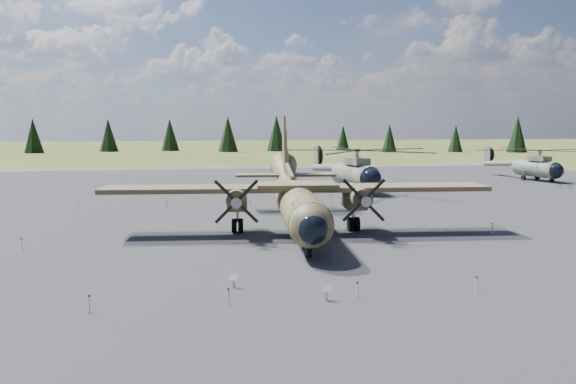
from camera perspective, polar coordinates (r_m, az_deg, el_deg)
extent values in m
plane|color=brown|center=(39.31, -1.47, -5.07)|extent=(500.00, 500.00, 0.00)
cube|color=slate|center=(49.05, -3.15, -2.68)|extent=(120.00, 120.00, 0.04)
cylinder|color=#2E361D|center=(41.56, 0.94, -1.23)|extent=(4.40, 17.95, 2.76)
sphere|color=#2E361D|center=(32.84, 2.37, -3.41)|extent=(2.95, 2.95, 2.71)
sphere|color=black|center=(32.32, 2.49, -3.67)|extent=(2.17, 2.17, 1.99)
cube|color=black|center=(34.26, 2.07, -1.72)|extent=(2.11, 1.76, 0.54)
cone|color=#2E361D|center=(52.97, -0.23, 1.65)|extent=(3.33, 7.01, 4.16)
cube|color=#A3A6A8|center=(42.70, 0.81, -2.55)|extent=(2.42, 6.07, 0.49)
cube|color=#363E20|center=(41.90, 0.88, 0.40)|extent=(28.81, 6.00, 0.35)
cube|color=#2E361D|center=(41.88, 0.88, 0.69)|extent=(6.23, 4.09, 0.35)
cylinder|color=#2E361D|center=(41.51, -5.20, -0.45)|extent=(1.95, 5.25, 1.48)
cube|color=#2E361D|center=(42.37, -5.18, -1.17)|extent=(1.79, 3.48, 0.79)
cone|color=gray|center=(38.33, -5.27, -1.06)|extent=(0.83, 0.95, 0.75)
cylinder|color=black|center=(42.64, -5.15, -3.40)|extent=(0.97, 1.16, 1.09)
cylinder|color=#2E361D|center=(42.31, 6.91, -0.33)|extent=(1.95, 5.25, 1.48)
cube|color=#2E361D|center=(43.17, 6.70, -1.04)|extent=(1.79, 3.48, 0.79)
cone|color=gray|center=(39.20, 7.83, -0.92)|extent=(0.83, 0.95, 0.75)
cylinder|color=black|center=(43.43, 6.67, -3.24)|extent=(0.97, 1.16, 1.09)
cube|color=#2E361D|center=(49.19, 0.09, 1.94)|extent=(0.97, 7.45, 1.66)
cube|color=#363E20|center=(53.46, -0.26, 1.75)|extent=(9.64, 3.04, 0.22)
cylinder|color=gray|center=(34.18, 2.13, -4.73)|extent=(0.15, 0.15, 0.89)
cylinder|color=black|center=(34.34, 2.13, -5.90)|extent=(0.43, 0.95, 0.92)
cylinder|color=#65675A|center=(67.91, 6.83, 1.67)|extent=(4.05, 8.24, 2.74)
sphere|color=black|center=(64.42, 8.38, 1.31)|extent=(2.92, 2.92, 2.52)
sphere|color=#65675A|center=(71.45, 5.42, 1.94)|extent=(2.92, 2.92, 2.52)
cube|color=#65675A|center=(67.38, 7.01, 3.12)|extent=(2.44, 3.77, 0.82)
cylinder|color=gray|center=(67.34, 7.02, 3.82)|extent=(0.46, 0.46, 1.10)
cylinder|color=#65675A|center=(75.15, 4.10, 2.49)|extent=(2.52, 9.37, 1.57)
cube|color=#65675A|center=(78.83, 2.91, 3.70)|extent=(0.50, 1.55, 2.63)
cylinder|color=black|center=(78.97, 3.16, 3.70)|extent=(0.55, 2.82, 2.85)
cylinder|color=black|center=(65.16, 8.09, 0.03)|extent=(0.43, 0.79, 0.74)
cylinder|color=black|center=(68.61, 5.21, 0.41)|extent=(0.47, 0.92, 0.88)
cylinder|color=gray|center=(68.55, 5.22, 0.89)|extent=(0.18, 0.18, 1.59)
cylinder|color=black|center=(69.90, 7.41, 0.50)|extent=(0.47, 0.92, 0.88)
cylinder|color=gray|center=(69.84, 7.42, 0.97)|extent=(0.18, 0.18, 1.59)
cylinder|color=#65675A|center=(88.91, 23.95, 2.17)|extent=(3.63, 7.18, 2.38)
sphere|color=black|center=(86.51, 25.54, 1.95)|extent=(2.56, 2.56, 2.19)
sphere|color=#65675A|center=(91.38, 22.45, 2.36)|extent=(2.56, 2.56, 2.19)
cube|color=#65675A|center=(88.54, 24.17, 3.14)|extent=(2.16, 3.30, 0.71)
cylinder|color=gray|center=(88.51, 24.20, 3.60)|extent=(0.40, 0.40, 0.95)
cylinder|color=#65675A|center=(93.99, 20.98, 2.74)|extent=(2.32, 8.13, 1.36)
cube|color=#65675A|center=(96.62, 19.61, 3.60)|extent=(0.46, 1.35, 2.28)
cylinder|color=black|center=(96.83, 19.76, 3.60)|extent=(0.52, 2.44, 2.48)
cylinder|color=black|center=(87.01, 25.22, 1.11)|extent=(0.38, 0.69, 0.65)
cylinder|color=black|center=(88.95, 22.80, 1.34)|extent=(0.42, 0.80, 0.76)
cylinder|color=gray|center=(88.90, 22.82, 1.66)|extent=(0.16, 0.16, 1.38)
cylinder|color=black|center=(90.73, 23.99, 1.38)|extent=(0.42, 0.80, 0.76)
cylinder|color=gray|center=(90.69, 24.00, 1.69)|extent=(0.16, 0.16, 1.38)
cube|color=gray|center=(28.52, -5.53, -9.14)|extent=(0.10, 0.10, 0.56)
cube|color=white|center=(28.39, -5.53, -8.64)|extent=(0.49, 0.32, 0.32)
cube|color=gray|center=(26.49, 3.94, -10.33)|extent=(0.11, 0.11, 0.61)
cube|color=white|center=(26.35, 3.97, -9.76)|extent=(0.52, 0.32, 0.34)
cylinder|color=white|center=(26.14, -19.54, -10.73)|extent=(0.07, 0.07, 0.80)
cylinder|color=#B31319|center=(26.03, -19.57, -9.89)|extent=(0.12, 0.12, 0.10)
cylinder|color=white|center=(25.79, -6.06, -10.61)|extent=(0.07, 0.07, 0.80)
cylinder|color=#B31319|center=(25.68, -6.07, -9.75)|extent=(0.12, 0.12, 0.10)
cylinder|color=white|center=(26.82, 7.04, -9.93)|extent=(0.07, 0.07, 0.80)
cylinder|color=#B31319|center=(26.70, 7.05, -9.11)|extent=(0.12, 0.12, 0.10)
cylinder|color=white|center=(29.07, 18.59, -8.92)|extent=(0.07, 0.07, 0.80)
cylinder|color=#B31319|center=(28.96, 18.62, -8.15)|extent=(0.12, 0.12, 0.10)
cylinder|color=white|center=(55.62, -20.50, -1.55)|extent=(0.07, 0.07, 0.80)
cylinder|color=#B31319|center=(55.56, -20.52, -1.15)|extent=(0.12, 0.12, 0.10)
cylinder|color=white|center=(54.67, -12.24, -1.41)|extent=(0.07, 0.07, 0.80)
cylinder|color=#B31319|center=(54.62, -12.25, -1.00)|extent=(0.12, 0.12, 0.10)
cylinder|color=white|center=(54.89, -3.87, -1.24)|extent=(0.07, 0.07, 0.80)
cylinder|color=#B31319|center=(54.83, -3.87, -0.82)|extent=(0.12, 0.12, 0.10)
cylinder|color=white|center=(56.25, 4.27, -1.04)|extent=(0.07, 0.07, 0.80)
cylinder|color=#B31319|center=(56.20, 4.27, -0.64)|extent=(0.12, 0.12, 0.10)
cylinder|color=white|center=(58.69, 11.87, -0.84)|extent=(0.07, 0.07, 0.80)
cylinder|color=#B31319|center=(58.63, 11.88, -0.46)|extent=(0.12, 0.12, 0.10)
cylinder|color=white|center=(40.37, -25.43, -4.84)|extent=(0.07, 0.07, 0.80)
cylinder|color=#B31319|center=(40.30, -25.46, -4.28)|extent=(0.12, 0.12, 0.10)
cylinder|color=white|center=(44.63, 20.03, -3.52)|extent=(0.07, 0.07, 0.80)
cylinder|color=#B31319|center=(44.56, 20.05, -3.02)|extent=(0.12, 0.12, 0.10)
cone|color=black|center=(178.61, 22.26, 5.47)|extent=(5.97, 5.97, 10.66)
cone|color=black|center=(175.45, 16.65, 5.25)|extent=(4.51, 4.51, 8.06)
cone|color=black|center=(170.15, 10.26, 5.45)|extent=(4.72, 4.72, 8.43)
cone|color=black|center=(182.51, 5.61, 5.53)|extent=(4.43, 4.43, 7.92)
cone|color=black|center=(174.55, -1.18, 6.00)|extent=(6.12, 6.12, 10.93)
cone|color=black|center=(170.30, -6.12, 5.88)|extent=(5.93, 5.93, 10.60)
cone|color=black|center=(179.40, -11.91, 5.73)|extent=(5.61, 5.61, 10.02)
cone|color=black|center=(179.27, -17.78, 5.54)|extent=(5.58, 5.58, 9.97)
cone|color=black|center=(177.36, -24.46, 5.23)|extent=(5.55, 5.55, 9.91)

